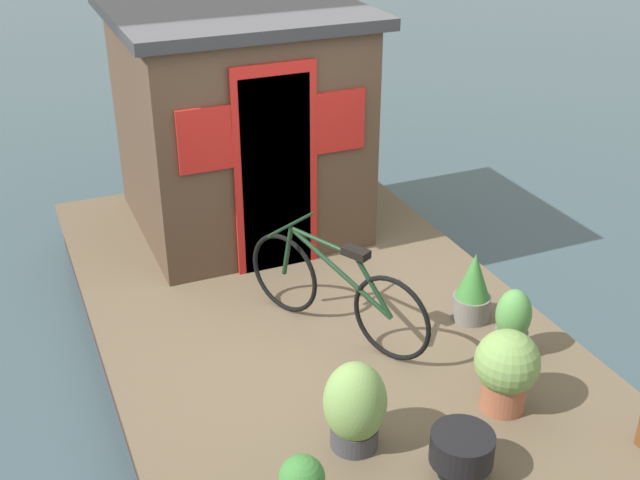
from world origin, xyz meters
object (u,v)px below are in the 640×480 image
houseboat_cabin (238,119)px  potted_plant_geranium (506,368)px  potted_plant_succulent (473,288)px  potted_plant_lavender (355,407)px  potted_plant_rosemary (512,323)px  charcoal_grill (462,449)px  bicycle (335,290)px

houseboat_cabin → potted_plant_geranium: 3.50m
potted_plant_succulent → potted_plant_lavender: 1.73m
houseboat_cabin → potted_plant_succulent: size_ratio=3.77×
potted_plant_rosemary → houseboat_cabin: bearing=20.8°
potted_plant_succulent → charcoal_grill: (-1.43, 0.98, -0.08)m
potted_plant_rosemary → potted_plant_succulent: bearing=-0.3°
potted_plant_rosemary → bicycle: bearing=54.1°
charcoal_grill → potted_plant_geranium: bearing=-54.4°
potted_plant_lavender → potted_plant_rosemary: potted_plant_lavender is taller
bicycle → potted_plant_geranium: size_ratio=2.59×
bicycle → potted_plant_geranium: bearing=-152.1°
potted_plant_geranium → potted_plant_lavender: bearing=86.9°
potted_plant_succulent → potted_plant_lavender: bearing=123.2°
bicycle → potted_plant_rosemary: (-0.76, -1.05, -0.10)m
potted_plant_geranium → potted_plant_succulent: bearing=-21.5°
potted_plant_succulent → charcoal_grill: bearing=145.4°
potted_plant_rosemary → charcoal_grill: 1.34m
houseboat_cabin → potted_plant_lavender: (-3.30, 0.36, -0.75)m
bicycle → potted_plant_succulent: bicycle is taller
bicycle → potted_plant_geranium: (-1.24, -0.66, -0.05)m
houseboat_cabin → potted_plant_geranium: size_ratio=3.71×
bicycle → charcoal_grill: (-1.66, -0.07, -0.18)m
potted_plant_geranium → potted_plant_rosemary: 0.63m
potted_plant_succulent → charcoal_grill: potted_plant_succulent is taller
potted_plant_geranium → potted_plant_lavender: size_ratio=0.97×
potted_plant_succulent → potted_plant_rosemary: (-0.52, 0.00, -0.01)m
houseboat_cabin → charcoal_grill: bearing=-178.3°
bicycle → charcoal_grill: 1.67m
potted_plant_rosemary → charcoal_grill: (-0.90, 0.98, -0.07)m
potted_plant_lavender → charcoal_grill: potted_plant_lavender is taller
potted_plant_geranium → potted_plant_succulent: size_ratio=1.01×
potted_plant_succulent → potted_plant_lavender: (-0.95, 1.45, 0.02)m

